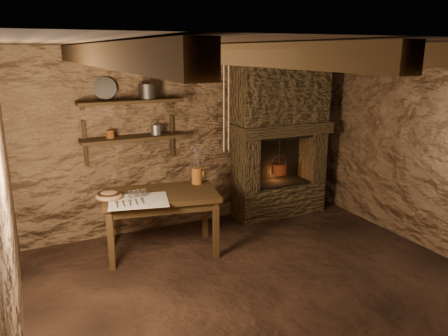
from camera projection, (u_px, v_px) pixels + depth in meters
name	position (u px, v px, depth m)	size (l,w,h in m)	color
floor	(266.00, 288.00, 4.45)	(4.50, 4.50, 0.00)	black
back_wall	(192.00, 138.00, 5.88)	(4.50, 0.04, 2.40)	#4C3523
left_wall	(6.00, 211.00, 3.20)	(0.04, 4.00, 2.40)	#4C3523
right_wall	(436.00, 152.00, 5.07)	(0.04, 4.00, 2.40)	#4C3523
ceiling	(273.00, 43.00, 3.82)	(4.50, 4.00, 0.04)	black
beam_far_left	(99.00, 55.00, 3.22)	(0.14, 3.95, 0.16)	black
beam_mid_left	(222.00, 54.00, 3.64)	(0.14, 3.95, 0.16)	black
beam_mid_right	(319.00, 54.00, 4.05)	(0.14, 3.95, 0.16)	black
beam_far_right	(398.00, 54.00, 4.47)	(0.14, 3.95, 0.16)	black
shelf_lower	(132.00, 138.00, 5.36)	(1.25, 0.30, 0.04)	black
shelf_upper	(130.00, 101.00, 5.24)	(1.25, 0.30, 0.04)	black
hearth	(280.00, 132.00, 6.19)	(1.43, 0.51, 2.30)	#392E1C
work_table	(162.00, 220.00, 5.15)	(1.42, 0.98, 0.75)	#332412
linen_cloth	(139.00, 201.00, 4.77)	(0.63, 0.51, 0.01)	beige
pewter_cutlery_row	(139.00, 201.00, 4.75)	(0.53, 0.20, 0.01)	gray
drinking_glasses	(137.00, 193.00, 4.87)	(0.20, 0.06, 0.08)	silver
stoneware_jug	(197.00, 168.00, 5.36)	(0.17, 0.17, 0.46)	#AD6321
wooden_bowl	(109.00, 196.00, 4.83)	(0.30, 0.30, 0.11)	#A56E47
iron_stockpot	(148.00, 92.00, 5.31)	(0.22, 0.22, 0.16)	#33302D
tin_pan	(105.00, 88.00, 5.18)	(0.27, 0.27, 0.04)	gray
small_kettle	(156.00, 130.00, 5.46)	(0.18, 0.13, 0.19)	gray
rusty_tin	(110.00, 134.00, 5.23)	(0.10, 0.10, 0.10)	#612E13
red_pot	(279.00, 168.00, 6.27)	(0.25, 0.25, 0.54)	maroon
hanging_ropes	(226.00, 100.00, 4.91)	(0.08, 0.08, 1.20)	#CAB78E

